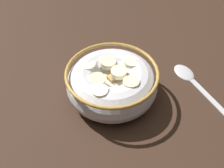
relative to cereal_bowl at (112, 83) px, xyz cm
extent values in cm
cube|color=#332116|center=(0.00, 0.00, -4.33)|extent=(138.36, 138.36, 2.00)
cylinder|color=silver|center=(0.00, 0.00, -3.03)|extent=(8.87, 8.87, 0.60)
torus|color=silver|center=(0.00, 0.00, -0.27)|extent=(16.13, 16.13, 6.12)
torus|color=#B28438|center=(0.00, 0.00, 2.49)|extent=(16.25, 16.25, 0.60)
cylinder|color=white|center=(0.00, 0.00, 0.60)|extent=(12.46, 12.46, 0.40)
cube|color=tan|center=(4.47, 2.25, 1.32)|extent=(1.87, 1.87, 0.66)
cube|color=tan|center=(2.94, -0.88, 1.28)|extent=(1.61, 1.56, 0.77)
cube|color=#AD7F42|center=(-4.98, 1.63, 1.30)|extent=(1.86, 1.83, 0.77)
cube|color=#B78947|center=(5.21, 0.17, 1.31)|extent=(2.02, 2.01, 0.74)
cube|color=#B78947|center=(0.42, -0.13, 1.25)|extent=(1.92, 1.93, 0.67)
cube|color=#AD7F42|center=(1.74, 2.62, 1.05)|extent=(1.99, 1.98, 0.71)
cube|color=#B78947|center=(-1.49, -3.96, 1.16)|extent=(1.96, 1.96, 0.66)
cube|color=#AD7F42|center=(-3.33, -2.88, 1.27)|extent=(1.68, 1.69, 0.65)
cube|color=tan|center=(-3.48, 0.95, 1.31)|extent=(1.95, 1.95, 0.65)
cube|color=tan|center=(-0.30, 2.45, 1.23)|extent=(1.82, 1.80, 0.71)
cube|color=tan|center=(-0.31, 5.05, 1.20)|extent=(1.48, 1.54, 0.80)
cube|color=tan|center=(-2.87, 3.81, 1.06)|extent=(1.51, 1.47, 0.74)
cube|color=tan|center=(4.26, -1.20, 1.27)|extent=(2.04, 2.03, 0.81)
cylinder|color=#F9EFC6|center=(-0.20, -4.72, 2.45)|extent=(2.79, 2.79, 1.04)
cylinder|color=beige|center=(3.87, -0.97, 2.50)|extent=(3.89, 3.89, 0.96)
cylinder|color=#F9EFC6|center=(-4.66, -0.12, 2.28)|extent=(3.48, 3.54, 1.17)
cylinder|color=#F4EABC|center=(-1.71, 2.08, 2.37)|extent=(3.93, 3.88, 1.27)
cylinder|color=beige|center=(-1.61, -2.37, 2.25)|extent=(3.92, 3.90, 1.29)
cylinder|color=#F4EABC|center=(0.98, 0.64, 2.38)|extent=(3.50, 3.53, 1.08)
cylinder|color=#F4EABC|center=(2.12, 3.83, 2.28)|extent=(3.57, 3.56, 1.21)
ellipsoid|color=#B7B7BC|center=(10.72, 11.39, -2.93)|extent=(5.93, 5.68, 0.80)
cube|color=#B7B7BC|center=(16.65, 6.63, -3.15)|extent=(8.63, 7.21, 0.36)
camera|label=1|loc=(14.06, -31.44, 35.78)|focal=45.08mm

